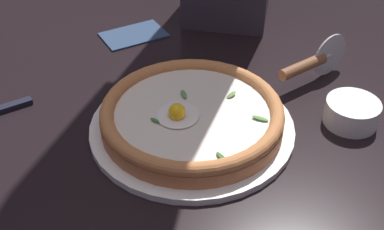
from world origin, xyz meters
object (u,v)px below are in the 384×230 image
(pizza, at_px, (192,114))
(folded_napkin, at_px, (134,34))
(pizza_cutter, at_px, (311,63))
(side_bowl, at_px, (352,112))

(pizza, height_order, folded_napkin, pizza)
(folded_napkin, bearing_deg, pizza_cutter, 71.51)
(pizza, bearing_deg, side_bowl, 103.27)
(side_bowl, bearing_deg, pizza, -76.73)
(pizza, xyz_separation_m, pizza_cutter, (-0.18, 0.20, 0.01))
(side_bowl, xyz_separation_m, pizza_cutter, (-0.12, -0.07, 0.02))
(pizza_cutter, relative_size, folded_napkin, 0.94)
(pizza, height_order, side_bowl, pizza)
(pizza, bearing_deg, pizza_cutter, 131.97)
(pizza, relative_size, side_bowl, 3.32)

